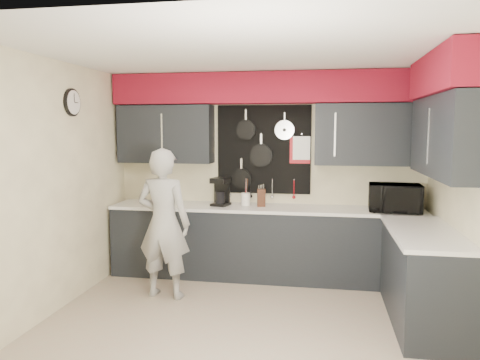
% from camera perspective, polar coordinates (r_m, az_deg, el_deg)
% --- Properties ---
extents(ground, '(4.00, 4.00, 0.00)m').
position_cam_1_polar(ground, '(4.78, 0.75, -17.11)').
color(ground, tan).
rests_on(ground, ground).
extents(back_wall_assembly, '(4.00, 0.36, 2.60)m').
position_cam_1_polar(back_wall_assembly, '(5.97, 3.35, 7.35)').
color(back_wall_assembly, '#F7EEBF').
rests_on(back_wall_assembly, ground).
extents(right_wall_assembly, '(0.36, 3.50, 2.60)m').
position_cam_1_polar(right_wall_assembly, '(4.73, 24.21, 6.28)').
color(right_wall_assembly, '#F7EEBF').
rests_on(right_wall_assembly, ground).
extents(left_wall_assembly, '(0.05, 3.50, 2.60)m').
position_cam_1_polar(left_wall_assembly, '(5.14, -21.70, -0.45)').
color(left_wall_assembly, '#F7EEBF').
rests_on(left_wall_assembly, ground).
extents(base_cabinets, '(3.95, 2.20, 0.92)m').
position_cam_1_polar(base_cabinets, '(5.65, 7.59, -8.53)').
color(base_cabinets, black).
rests_on(base_cabinets, ground).
extents(microwave, '(0.61, 0.43, 0.33)m').
position_cam_1_polar(microwave, '(5.81, 18.34, -2.08)').
color(microwave, black).
rests_on(microwave, base_cabinets).
extents(knife_block, '(0.12, 0.12, 0.22)m').
position_cam_1_polar(knife_block, '(5.90, 2.60, -2.17)').
color(knife_block, '#3A1E12').
rests_on(knife_block, base_cabinets).
extents(utensil_crock, '(0.12, 0.12, 0.16)m').
position_cam_1_polar(utensil_crock, '(6.00, 0.69, -2.33)').
color(utensil_crock, white).
rests_on(utensil_crock, base_cabinets).
extents(coffee_maker, '(0.24, 0.28, 0.36)m').
position_cam_1_polar(coffee_maker, '(5.98, -2.32, -1.34)').
color(coffee_maker, black).
rests_on(coffee_maker, base_cabinets).
extents(person, '(0.65, 0.46, 1.69)m').
position_cam_1_polar(person, '(5.31, -9.28, -5.25)').
color(person, '#A6A6A4').
rests_on(person, ground).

